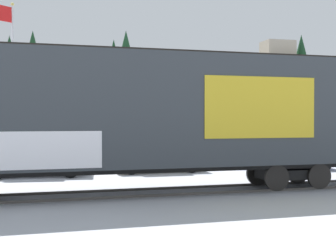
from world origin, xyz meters
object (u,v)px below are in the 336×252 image
Objects in this scene: freight_car at (135,112)px; parked_car_tan at (157,154)px; parked_car_white at (35,157)px; flagpole at (7,60)px; parked_car_blue at (288,153)px.

freight_car is 6.76m from parked_car_tan.
freight_car is 7.01m from parked_car_white.
freight_car reaches higher than parked_car_tan.
flagpole is 2.06× the size of parked_car_tan.
parked_car_white is at bearing -69.93° from flagpole.
parked_car_blue is at bearing 0.93° from parked_car_white.
flagpole is (-5.50, 10.59, 2.97)m from freight_car.
freight_car reaches higher than parked_car_blue.
parked_car_white is (1.80, -4.94, -4.84)m from flagpole.
freight_car is at bearing -145.25° from parked_car_blue.
flagpole is 2.00× the size of parked_car_blue.
parked_car_tan is at bearing 73.44° from freight_car.
parked_car_tan is (5.55, 0.56, -0.04)m from parked_car_white.
parked_car_tan is at bearing 176.85° from parked_car_blue.
freight_car is 10.45m from parked_car_blue.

